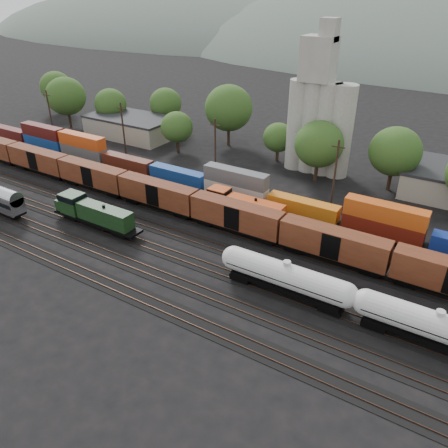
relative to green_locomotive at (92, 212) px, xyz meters
The scene contains 12 objects.
ground 18.87m from the green_locomotive, 15.51° to the left, with size 600.00×600.00×0.00m, color black.
tracks 18.86m from the green_locomotive, 15.51° to the left, with size 180.00×33.20×0.20m.
green_locomotive is the anchor object (origin of this frame).
tank_car_a 33.57m from the green_locomotive, ahead, with size 17.94×3.21×4.70m.
tank_car_b 50.75m from the green_locomotive, ahead, with size 17.78×3.18×4.66m.
orange_locomotive 23.88m from the green_locomotive, 38.92° to the left, with size 16.38×2.73×4.09m.
boxcar_string 22.99m from the green_locomotive, 25.79° to the left, with size 138.20×2.90×4.20m.
container_wall 25.19m from the green_locomotive, 52.57° to the left, with size 160.00×2.60×5.80m.
grain_silo 47.02m from the green_locomotive, 62.55° to the left, with size 13.40×5.00×29.00m.
industrial_sheds 47.20m from the green_locomotive, 58.53° to the left, with size 119.38×17.26×5.10m.
tree_band 43.41m from the green_locomotive, 70.86° to the left, with size 168.61×21.91×14.20m.
utility_poles 32.66m from the green_locomotive, 56.29° to the left, with size 122.20×0.36×12.00m.
Camera 1 is at (32.02, -46.15, 34.29)m, focal length 35.00 mm.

